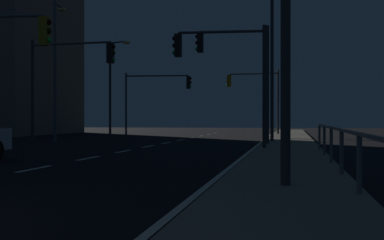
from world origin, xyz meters
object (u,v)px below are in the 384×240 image
traffic_light_mid_right (254,89)px  traffic_light_near_left (223,62)px  street_lamp_across_street (56,59)px  street_lamp_corner (276,53)px  traffic_light_mid_left (156,90)px  traffic_light_far_right (68,70)px  traffic_light_far_center (237,61)px  street_lamp_far_end (113,79)px

traffic_light_mid_right → traffic_light_near_left: (0.08, -21.48, 0.02)m
traffic_light_near_left → street_lamp_across_street: 12.76m
traffic_light_mid_right → traffic_light_near_left: size_ratio=0.99×
street_lamp_corner → traffic_light_mid_right: bearing=98.2°
traffic_light_mid_left → street_lamp_corner: size_ratio=0.66×
traffic_light_mid_right → traffic_light_far_right: (-7.71, -18.80, 0.04)m
street_lamp_corner → street_lamp_across_street: bearing=178.2°
traffic_light_near_left → traffic_light_far_right: (-7.78, 2.68, 0.02)m
traffic_light_near_left → traffic_light_far_center: size_ratio=0.89×
traffic_light_near_left → traffic_light_mid_left: traffic_light_near_left is taller
traffic_light_mid_left → street_lamp_corner: 15.10m
traffic_light_far_center → street_lamp_corner: street_lamp_corner is taller
traffic_light_far_right → street_lamp_far_end: bearing=99.1°
traffic_light_mid_left → traffic_light_far_right: 16.03m
traffic_light_mid_right → traffic_light_mid_left: 7.76m
traffic_light_mid_right → street_lamp_far_end: 11.15m
traffic_light_near_left → street_lamp_across_street: bearing=145.0°
traffic_light_mid_left → street_lamp_across_street: 11.90m
traffic_light_mid_right → traffic_light_far_right: traffic_light_far_right is taller
traffic_light_mid_right → traffic_light_far_center: size_ratio=0.88×
traffic_light_far_center → traffic_light_near_left: bearing=-93.0°
traffic_light_far_right → traffic_light_far_center: bearing=9.0°
street_lamp_far_end → traffic_light_far_right: bearing=-80.9°
traffic_light_mid_left → street_lamp_far_end: (-2.64, -2.35, 0.76)m
traffic_light_mid_right → street_lamp_corner: bearing=-81.8°
street_lamp_across_street → traffic_light_far_center: bearing=-17.5°
traffic_light_far_right → street_lamp_across_street: bearing=119.8°
traffic_light_near_left → street_lamp_corner: 7.28m
traffic_light_mid_right → street_lamp_across_street: street_lamp_across_street is taller
traffic_light_near_left → street_lamp_far_end: bearing=121.4°
traffic_light_far_center → traffic_light_mid_right: bearing=90.9°
traffic_light_mid_left → traffic_light_far_right: traffic_light_far_right is taller
traffic_light_near_left → street_lamp_across_street: street_lamp_across_street is taller
traffic_light_mid_right → traffic_light_mid_left: bearing=-159.0°
traffic_light_mid_right → traffic_light_mid_left: size_ratio=0.96×
street_lamp_across_street → street_lamp_far_end: bearing=87.1°
traffic_light_mid_left → traffic_light_far_center: bearing=-63.0°
traffic_light_mid_left → traffic_light_far_right: (-0.47, -16.02, 0.22)m
traffic_light_mid_right → traffic_light_far_center: bearing=-89.1°
traffic_light_far_center → traffic_light_far_right: bearing=-171.0°
traffic_light_mid_right → traffic_light_far_right: bearing=-112.3°
traffic_light_far_center → traffic_light_far_right: traffic_light_far_center is taller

